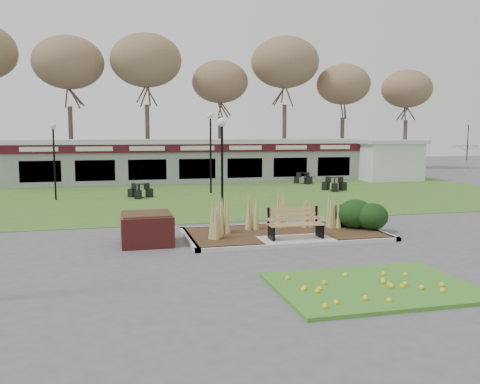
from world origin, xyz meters
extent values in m
plane|color=#515154|center=(0.00, 0.00, 0.00)|extent=(100.00, 100.00, 0.00)
cube|color=#346921|center=(0.00, 12.00, 0.01)|extent=(34.00, 16.00, 0.02)
cube|color=#367421|center=(0.00, -4.60, 0.04)|extent=(4.20, 3.00, 0.08)
cube|color=#312013|center=(0.00, 1.20, 0.06)|extent=(6.22, 3.22, 0.12)
cube|color=#B7B7B2|center=(0.00, -0.41, 0.06)|extent=(6.40, 0.18, 0.12)
cube|color=#B7B7B2|center=(0.00, 2.81, 0.06)|extent=(6.40, 0.18, 0.12)
cube|color=#B7B7B2|center=(-3.11, 1.20, 0.06)|extent=(0.18, 3.40, 0.12)
cube|color=#B7B7B2|center=(3.11, 1.20, 0.06)|extent=(0.18, 3.40, 0.12)
cube|color=#B7B7B2|center=(0.00, 0.15, 0.07)|extent=(2.20, 1.20, 0.13)
cone|color=tan|center=(-1.90, 1.60, 0.70)|extent=(0.36, 0.36, 1.15)
cone|color=tan|center=(-0.90, 2.00, 0.70)|extent=(0.36, 0.36, 1.15)
cone|color=tan|center=(0.20, 2.20, 0.70)|extent=(0.36, 0.36, 1.15)
cone|color=tan|center=(1.10, 2.00, 0.70)|extent=(0.36, 0.36, 1.15)
cone|color=tan|center=(1.90, 1.60, 0.70)|extent=(0.36, 0.36, 1.15)
cone|color=tan|center=(-2.40, 0.80, 0.70)|extent=(0.36, 0.36, 1.15)
ellipsoid|color=black|center=(2.60, 1.40, 0.59)|extent=(1.21, 1.10, 0.99)
ellipsoid|color=black|center=(3.00, 1.00, 0.54)|extent=(1.10, 1.00, 0.90)
ellipsoid|color=black|center=(2.90, 1.90, 0.53)|extent=(1.06, 0.96, 0.86)
ellipsoid|color=black|center=(2.30, 1.90, 0.48)|extent=(0.92, 0.84, 0.76)
cube|color=tan|center=(0.00, 0.15, 0.56)|extent=(1.70, 0.57, 0.04)
cube|color=tan|center=(0.00, 0.46, 0.84)|extent=(1.70, 0.13, 0.44)
cube|color=black|center=(-0.78, 0.15, 0.34)|extent=(0.06, 0.55, 0.42)
cube|color=black|center=(0.78, 0.15, 0.34)|extent=(0.06, 0.55, 0.42)
cube|color=black|center=(-0.78, 0.45, 0.81)|extent=(0.06, 0.06, 0.50)
cube|color=black|center=(0.78, 0.45, 0.81)|extent=(0.06, 0.06, 0.50)
cube|color=tan|center=(-0.82, 0.13, 0.74)|extent=(0.05, 0.50, 0.04)
cube|color=tan|center=(0.82, 0.13, 0.74)|extent=(0.05, 0.50, 0.04)
cube|color=maroon|center=(-4.40, 1.00, 0.45)|extent=(1.50, 1.50, 0.90)
cube|color=#312013|center=(-4.40, 1.00, 0.92)|extent=(1.40, 1.40, 0.06)
cube|color=gray|center=(0.00, 20.00, 1.30)|extent=(24.00, 3.00, 2.60)
cube|color=#460F1A|center=(0.00, 18.45, 2.35)|extent=(24.00, 0.18, 0.55)
cube|color=silver|center=(0.00, 20.00, 2.75)|extent=(24.60, 3.40, 0.30)
cube|color=silver|center=(0.00, 18.34, 2.35)|extent=(22.00, 0.02, 0.28)
cube|color=black|center=(0.00, 18.55, 1.00)|extent=(22.00, 0.10, 1.30)
cube|color=silver|center=(13.50, 18.00, 1.30)|extent=(4.00, 3.00, 2.60)
cube|color=silver|center=(13.50, 18.00, 2.70)|extent=(4.40, 3.40, 0.25)
cylinder|color=#47382B|center=(-9.00, 28.00, 2.59)|extent=(0.36, 0.36, 5.17)
ellipsoid|color=brown|center=(-9.00, 28.00, 8.39)|extent=(5.24, 5.24, 3.93)
cylinder|color=#47382B|center=(-3.00, 28.00, 2.59)|extent=(0.36, 0.36, 5.17)
ellipsoid|color=brown|center=(-3.00, 28.00, 8.39)|extent=(5.24, 5.24, 3.93)
cylinder|color=#47382B|center=(3.00, 28.00, 2.59)|extent=(0.36, 0.36, 5.17)
ellipsoid|color=brown|center=(3.00, 28.00, 8.39)|extent=(5.24, 5.24, 3.93)
cylinder|color=#47382B|center=(9.00, 28.00, 2.59)|extent=(0.36, 0.36, 5.17)
ellipsoid|color=brown|center=(9.00, 28.00, 8.39)|extent=(5.24, 5.24, 3.93)
cylinder|color=#47382B|center=(15.00, 28.00, 2.59)|extent=(0.36, 0.36, 5.17)
ellipsoid|color=brown|center=(15.00, 28.00, 8.39)|extent=(5.24, 5.24, 3.93)
cylinder|color=#47382B|center=(21.00, 28.00, 2.59)|extent=(0.36, 0.36, 5.17)
ellipsoid|color=brown|center=(21.00, 28.00, 8.39)|extent=(5.24, 5.24, 3.93)
cylinder|color=black|center=(-1.62, 3.20, 1.77)|extent=(0.09, 0.09, 3.54)
sphere|color=white|center=(-1.62, 3.20, 3.68)|extent=(0.32, 0.32, 0.32)
cylinder|color=black|center=(-0.10, 13.30, 2.05)|extent=(0.10, 0.10, 4.10)
sphere|color=white|center=(-0.10, 13.30, 4.26)|extent=(0.37, 0.37, 0.37)
cylinder|color=black|center=(-8.11, 12.26, 1.76)|extent=(0.09, 0.09, 3.52)
sphere|color=white|center=(-8.11, 12.26, 3.66)|extent=(0.32, 0.32, 0.32)
cylinder|color=black|center=(-4.03, 12.16, 0.03)|extent=(0.41, 0.41, 0.03)
cylinder|color=black|center=(-4.03, 12.16, 0.37)|extent=(0.05, 0.05, 0.68)
cylinder|color=black|center=(-4.03, 12.16, 0.72)|extent=(0.56, 0.56, 0.02)
cube|color=black|center=(-3.53, 12.32, 0.24)|extent=(0.40, 0.40, 0.43)
cube|color=black|center=(-4.41, 12.51, 0.24)|extent=(0.45, 0.45, 0.43)
cube|color=black|center=(-4.14, 11.66, 0.24)|extent=(0.38, 0.38, 0.43)
cylinder|color=black|center=(7.00, 12.71, 0.04)|extent=(0.45, 0.45, 0.03)
cylinder|color=black|center=(7.00, 12.71, 0.40)|extent=(0.05, 0.05, 0.74)
cylinder|color=black|center=(7.00, 12.71, 0.78)|extent=(0.61, 0.61, 0.03)
cube|color=black|center=(7.56, 12.78, 0.26)|extent=(0.39, 0.39, 0.47)
cube|color=black|center=(6.66, 13.15, 0.26)|extent=(0.49, 0.49, 0.47)
cube|color=black|center=(6.79, 12.19, 0.26)|extent=(0.46, 0.46, 0.47)
cylinder|color=black|center=(6.84, 17.00, 0.03)|extent=(0.41, 0.41, 0.03)
cylinder|color=black|center=(6.84, 17.00, 0.37)|extent=(0.05, 0.05, 0.67)
cylinder|color=black|center=(6.84, 17.00, 0.71)|extent=(0.56, 0.56, 0.02)
cube|color=black|center=(7.28, 17.27, 0.24)|extent=(0.44, 0.44, 0.43)
cube|color=black|center=(6.39, 17.25, 0.24)|extent=(0.43, 0.43, 0.43)
cube|color=black|center=(6.86, 16.49, 0.24)|extent=(0.33, 0.33, 0.43)
cylinder|color=black|center=(16.00, 13.00, 1.10)|extent=(0.06, 0.06, 2.20)
imported|color=#2E3EA3|center=(16.00, 13.00, 1.72)|extent=(2.31, 2.35, 1.98)
imported|color=black|center=(-10.40, 24.99, 0.68)|extent=(4.37, 2.69, 1.36)
camera|label=1|loc=(-5.33, -14.11, 3.30)|focal=38.00mm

